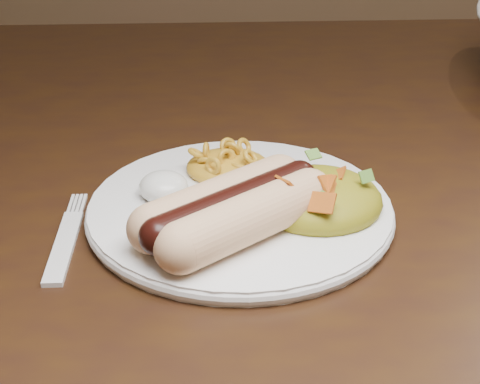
{
  "coord_description": "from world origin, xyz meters",
  "views": [
    {
      "loc": [
        -0.14,
        -0.66,
        1.05
      ],
      "look_at": [
        -0.11,
        -0.14,
        0.77
      ],
      "focal_mm": 55.0,
      "sensor_mm": 36.0,
      "label": 1
    }
  ],
  "objects": [
    {
      "name": "fork",
      "position": [
        -0.25,
        -0.18,
        0.75
      ],
      "size": [
        0.02,
        0.12,
        0.0
      ],
      "primitive_type": "cube",
      "rotation": [
        0.0,
        0.0,
        -0.01
      ],
      "color": "silver",
      "rests_on": "table"
    },
    {
      "name": "hotdog",
      "position": [
        -0.12,
        -0.19,
        0.78
      ],
      "size": [
        0.12,
        0.14,
        0.04
      ],
      "rotation": [
        0.0,
        0.0,
        0.66
      ],
      "color": "#F0BC8C",
      "rests_on": "plate"
    },
    {
      "name": "sour_cream",
      "position": [
        -0.18,
        -0.13,
        0.78
      ],
      "size": [
        0.05,
        0.05,
        0.02
      ],
      "primitive_type": "ellipsoid",
      "rotation": [
        0.0,
        0.0,
        -0.39
      ],
      "color": "white",
      "rests_on": "plate"
    },
    {
      "name": "mac_and_cheese",
      "position": [
        -0.12,
        -0.08,
        0.78
      ],
      "size": [
        0.08,
        0.07,
        0.03
      ],
      "primitive_type": "ellipsoid",
      "rotation": [
        0.0,
        0.0,
        0.05
      ],
      "color": "gold",
      "rests_on": "plate"
    },
    {
      "name": "table",
      "position": [
        0.0,
        0.0,
        0.66
      ],
      "size": [
        1.6,
        0.9,
        0.75
      ],
      "color": "black",
      "rests_on": "floor"
    },
    {
      "name": "plate",
      "position": [
        -0.11,
        -0.14,
        0.76
      ],
      "size": [
        0.27,
        0.27,
        0.01
      ],
      "primitive_type": "cylinder",
      "rotation": [
        0.0,
        0.0,
        -0.12
      ],
      "color": "white",
      "rests_on": "table"
    },
    {
      "name": "taco_salad",
      "position": [
        -0.05,
        -0.15,
        0.78
      ],
      "size": [
        0.1,
        0.1,
        0.05
      ],
      "rotation": [
        0.0,
        0.0,
        0.21
      ],
      "color": "#9C6503",
      "rests_on": "plate"
    }
  ]
}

